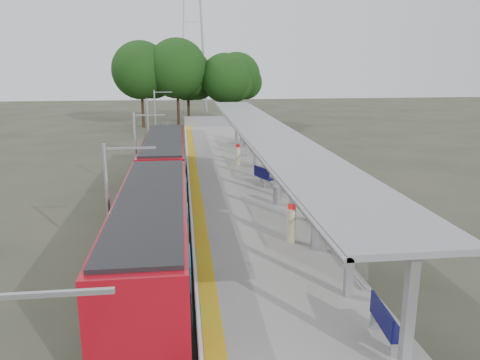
% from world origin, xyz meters
% --- Properties ---
extents(trackbed, '(3.00, 70.00, 0.24)m').
position_xyz_m(trackbed, '(-4.50, 20.00, 0.12)').
color(trackbed, '#59544C').
rests_on(trackbed, ground).
extents(platform, '(6.00, 50.00, 1.00)m').
position_xyz_m(platform, '(0.00, 20.00, 0.50)').
color(platform, gray).
rests_on(platform, ground).
extents(tactile_strip, '(0.60, 50.00, 0.02)m').
position_xyz_m(tactile_strip, '(-2.55, 20.00, 1.01)').
color(tactile_strip, gold).
rests_on(tactile_strip, platform).
extents(end_fence, '(6.00, 0.10, 1.20)m').
position_xyz_m(end_fence, '(0.00, 44.95, 1.60)').
color(end_fence, '#9EA0A5').
rests_on(end_fence, platform).
extents(train, '(2.74, 27.60, 3.62)m').
position_xyz_m(train, '(-4.50, 12.67, 2.05)').
color(train, black).
rests_on(train, ground).
extents(canopy, '(3.27, 38.00, 3.66)m').
position_xyz_m(canopy, '(1.61, 16.19, 4.20)').
color(canopy, '#9EA0A5').
rests_on(canopy, platform).
extents(tree_cluster, '(20.11, 10.93, 11.63)m').
position_xyz_m(tree_cluster, '(-2.27, 52.93, 7.11)').
color(tree_cluster, '#382316').
rests_on(tree_cluster, ground).
extents(catenary_masts, '(2.08, 48.16, 5.40)m').
position_xyz_m(catenary_masts, '(-6.22, 19.00, 2.91)').
color(catenary_masts, '#9EA0A5').
rests_on(catenary_masts, ground).
extents(bench_near, '(0.63, 1.71, 1.15)m').
position_xyz_m(bench_near, '(2.09, -0.66, 1.61)').
color(bench_near, '#101050').
rests_on(bench_near, platform).
extents(bench_mid, '(1.15, 1.72, 1.14)m').
position_xyz_m(bench_mid, '(1.69, 16.46, 1.60)').
color(bench_mid, '#101050').
rests_on(bench_mid, platform).
extents(bench_far, '(0.85, 1.72, 1.13)m').
position_xyz_m(bench_far, '(2.60, 31.11, 1.59)').
color(bench_far, '#101050').
rests_on(bench_far, platform).
extents(info_pillar_near, '(0.38, 0.38, 1.70)m').
position_xyz_m(info_pillar_near, '(1.24, 6.91, 1.74)').
color(info_pillar_near, beige).
rests_on(info_pillar_near, platform).
extents(info_pillar_far, '(0.35, 0.35, 1.57)m').
position_xyz_m(info_pillar_far, '(0.80, 22.50, 1.68)').
color(info_pillar_far, beige).
rests_on(info_pillar_far, platform).
extents(litter_bin, '(0.64, 0.64, 1.00)m').
position_xyz_m(litter_bin, '(1.74, 12.35, 1.50)').
color(litter_bin, '#9EA0A5').
rests_on(litter_bin, platform).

